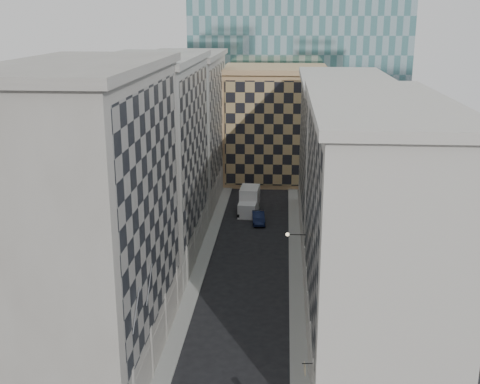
% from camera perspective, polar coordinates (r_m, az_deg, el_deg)
% --- Properties ---
extents(sidewalk_west, '(1.50, 100.00, 0.15)m').
position_cam_1_polar(sidewalk_west, '(67.58, -3.69, -6.91)').
color(sidewalk_west, gray).
rests_on(sidewalk_west, ground).
extents(sidewalk_east, '(1.50, 100.00, 0.15)m').
position_cam_1_polar(sidewalk_east, '(67.01, 5.31, -7.16)').
color(sidewalk_east, gray).
rests_on(sidewalk_east, ground).
extents(bldg_left_a, '(10.80, 22.80, 23.70)m').
position_cam_1_polar(bldg_left_a, '(47.28, -13.91, -2.57)').
color(bldg_left_a, gray).
rests_on(bldg_left_a, ground).
extents(bldg_left_b, '(10.80, 22.80, 22.70)m').
position_cam_1_polar(bldg_left_b, '(67.83, -8.25, 3.06)').
color(bldg_left_b, gray).
rests_on(bldg_left_b, ground).
extents(bldg_left_c, '(10.80, 22.80, 21.70)m').
position_cam_1_polar(bldg_left_c, '(89.08, -5.23, 6.03)').
color(bldg_left_c, gray).
rests_on(bldg_left_c, ground).
extents(bldg_right_a, '(10.80, 26.80, 20.70)m').
position_cam_1_polar(bldg_right_a, '(49.79, 12.37, -3.32)').
color(bldg_right_a, '#B8B1A9').
rests_on(bldg_right_a, ground).
extents(bldg_right_b, '(10.80, 28.80, 19.70)m').
position_cam_1_polar(bldg_right_b, '(75.70, 9.65, 3.25)').
color(bldg_right_b, '#B8B1A9').
rests_on(bldg_right_b, ground).
extents(tan_block, '(16.80, 14.80, 18.80)m').
position_cam_1_polar(tan_block, '(100.83, 3.28, 6.49)').
color(tan_block, tan).
rests_on(tan_block, ground).
extents(church_tower, '(7.20, 7.20, 51.50)m').
position_cam_1_polar(church_tower, '(113.47, 2.52, 16.50)').
color(church_tower, '#2B2721').
rests_on(church_tower, ground).
extents(flagpoles_left, '(0.10, 6.33, 2.33)m').
position_cam_1_polar(flagpoles_left, '(42.97, -9.18, -9.78)').
color(flagpoles_left, gray).
rests_on(flagpoles_left, ground).
extents(bracket_lamp, '(1.98, 0.36, 0.36)m').
position_cam_1_polar(bracket_lamp, '(59.14, 4.70, -4.03)').
color(bracket_lamp, black).
rests_on(bracket_lamp, ground).
extents(box_truck, '(2.90, 6.41, 3.44)m').
position_cam_1_polar(box_truck, '(84.73, 0.87, -0.95)').
color(box_truck, silver).
rests_on(box_truck, ground).
extents(dark_car, '(2.08, 4.77, 1.53)m').
position_cam_1_polar(dark_car, '(80.59, 1.75, -2.43)').
color(dark_car, '#0E1634').
rests_on(dark_car, ground).
extents(shop_sign, '(0.81, 0.71, 0.79)m').
position_cam_1_polar(shop_sign, '(42.68, 6.19, -16.28)').
color(shop_sign, black).
rests_on(shop_sign, ground).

